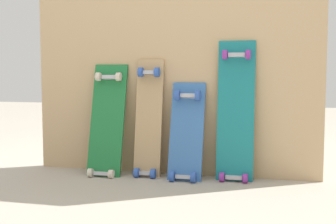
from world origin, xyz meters
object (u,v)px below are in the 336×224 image
(skateboard_natural, at_px, (148,123))
(skateboard_teal, at_px, (236,116))
(skateboard_blue, at_px, (186,136))
(skateboard_green, at_px, (107,125))

(skateboard_natural, relative_size, skateboard_teal, 0.88)
(skateboard_natural, bearing_deg, skateboard_blue, -6.73)
(skateboard_blue, bearing_deg, skateboard_natural, 173.27)
(skateboard_green, relative_size, skateboard_natural, 0.96)
(skateboard_green, bearing_deg, skateboard_teal, 3.28)
(skateboard_green, bearing_deg, skateboard_blue, 0.29)
(skateboard_natural, relative_size, skateboard_blue, 1.22)
(skateboard_green, bearing_deg, skateboard_natural, 6.85)
(skateboard_natural, xyz_separation_m, skateboard_teal, (0.55, 0.01, 0.05))
(skateboard_blue, height_order, skateboard_teal, skateboard_teal)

